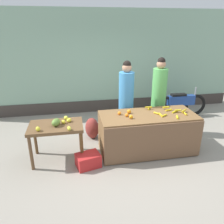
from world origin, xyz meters
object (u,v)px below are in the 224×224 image
at_px(vendor_woman_blue_shirt, 126,101).
at_px(parked_motorcycle, 181,104).
at_px(vendor_woman_green_shirt, 159,97).
at_px(produce_crate, 88,160).
at_px(produce_sack, 92,128).

xyz_separation_m(vendor_woman_blue_shirt, parked_motorcycle, (1.90, 0.97, -0.52)).
xyz_separation_m(vendor_woman_green_shirt, produce_crate, (-1.81, -1.13, -0.82)).
height_order(vendor_woman_blue_shirt, vendor_woman_green_shirt, vendor_woman_green_shirt).
xyz_separation_m(vendor_woman_green_shirt, parked_motorcycle, (1.08, 0.90, -0.54)).
relative_size(vendor_woman_blue_shirt, produce_crate, 4.17).
xyz_separation_m(produce_crate, produce_sack, (0.20, 1.14, 0.13)).
distance_m(vendor_woman_green_shirt, parked_motorcycle, 1.51).
xyz_separation_m(vendor_woman_blue_shirt, produce_crate, (-0.99, -1.05, -0.79)).
relative_size(vendor_woman_blue_shirt, parked_motorcycle, 1.15).
height_order(parked_motorcycle, produce_sack, parked_motorcycle).
bearing_deg(vendor_woman_green_shirt, produce_sack, 179.46).
distance_m(vendor_woman_blue_shirt, produce_crate, 1.65).
height_order(vendor_woman_blue_shirt, produce_crate, vendor_woman_blue_shirt).
relative_size(vendor_woman_blue_shirt, vendor_woman_green_shirt, 0.98).
bearing_deg(produce_crate, vendor_woman_blue_shirt, 46.77).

